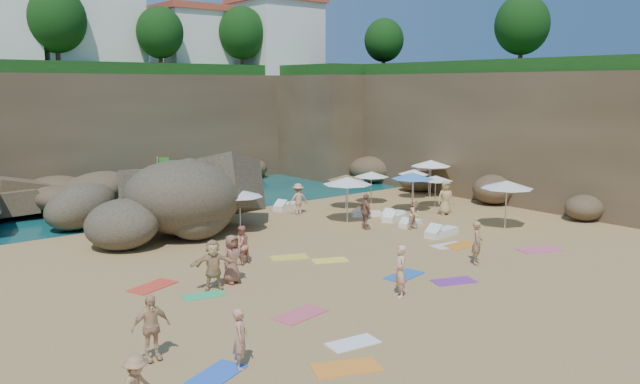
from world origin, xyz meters
TOP-DOWN VIEW (x-y plane):
  - ground at (0.00, 0.00)m, footprint 120.00×120.00m
  - seawater at (0.00, 30.00)m, footprint 120.00×120.00m
  - cliff_back at (2.00, 25.00)m, footprint 44.00×8.00m
  - cliff_right at (19.00, 8.00)m, footprint 8.00×30.00m
  - cliff_corner at (17.00, 20.00)m, footprint 10.00×12.00m
  - clifftop_buildings at (2.96, 25.79)m, footprint 28.48×9.48m
  - clifftop_trees at (4.78, 19.52)m, footprint 35.60×23.82m
  - rock_outcrop at (-2.92, 7.96)m, footprint 10.07×8.21m
  - flag_pole at (-2.97, 10.74)m, footprint 0.67×0.22m
  - parasol_0 at (-1.35, 5.15)m, footprint 2.32×2.32m
  - parasol_1 at (9.03, 6.73)m, footprint 2.13×2.13m
  - parasol_2 at (11.31, 3.55)m, footprint 2.03×2.03m
  - parasol_3 at (13.66, 6.01)m, footprint 2.58×2.58m
  - parasol_4 at (12.40, 6.32)m, footprint 2.01×2.01m
  - parasol_6 at (6.78, 6.50)m, footprint 2.17×2.17m
  - parasol_7 at (4.38, 3.64)m, footprint 2.61×2.61m
  - parasol_8 at (13.97, 6.41)m, footprint 2.39×2.39m
  - parasol_10 at (9.19, 3.44)m, footprint 2.43×2.43m
  - parasol_11 at (9.77, -2.48)m, footprint 2.63×2.63m
  - lounger_0 at (4.03, 8.68)m, footprint 2.07×1.27m
  - lounger_1 at (6.29, 4.19)m, footprint 1.69×1.26m
  - lounger_2 at (6.84, 2.53)m, footprint 1.97×1.22m
  - lounger_3 at (7.33, 3.09)m, footprint 1.75×0.88m
  - lounger_4 at (6.45, 0.98)m, footprint 1.62×0.82m
  - lounger_5 at (6.08, -1.44)m, footprint 2.09×0.92m
  - towel_0 at (-10.00, -7.72)m, footprint 1.93×1.48m
  - towel_1 at (-5.73, -5.66)m, footprint 1.93×1.21m
  - towel_2 at (-7.09, -9.45)m, footprint 1.97×1.50m
  - towel_4 at (-1.02, -1.44)m, footprint 1.64×1.27m
  - towel_5 at (-5.91, -8.38)m, footprint 1.59×0.96m
  - towel_6 at (0.83, -6.50)m, footprint 1.78×1.32m
  - towel_7 at (-8.27, -0.03)m, footprint 1.98×1.45m
  - towel_8 at (-0.13, -4.85)m, footprint 1.85×1.18m
  - towel_9 at (7.36, -6.03)m, footprint 2.14×1.65m
  - towel_10 at (5.32, -3.30)m, footprint 1.84×0.94m
  - towel_11 at (-7.27, -2.07)m, footprint 1.57×1.00m
  - towel_12 at (-2.08, 0.01)m, footprint 1.77×1.34m
  - towel_13 at (4.80, -2.96)m, footprint 1.73×1.04m
  - person_stand_0 at (-9.21, -7.70)m, footprint 0.67×0.70m
  - person_stand_1 at (-4.17, 0.45)m, footprint 0.88×0.74m
  - person_stand_2 at (3.59, 6.99)m, footprint 1.21×0.67m
  - person_stand_3 at (4.06, 1.85)m, footprint 0.75×1.16m
  - person_stand_4 at (10.11, 1.74)m, footprint 1.07×0.89m
  - person_stand_5 at (-0.03, 9.82)m, footprint 1.65×1.13m
  - person_stand_6 at (-1.97, -6.40)m, footprint 0.69×0.80m
  - person_lie_1 at (-10.85, -5.85)m, footprint 1.09×1.83m
  - person_lie_2 at (-5.75, -1.48)m, footprint 1.15×1.92m
  - person_lie_3 at (-6.66, -1.70)m, footprint 2.20×2.28m
  - person_lie_4 at (3.36, -5.60)m, footprint 1.50×1.83m
  - person_lie_5 at (6.03, 0.31)m, footprint 0.94×1.60m

SIDE VIEW (x-z plane):
  - ground at x=0.00m, z-range 0.00..0.00m
  - rock_outcrop at x=-2.92m, z-range -1.81..1.81m
  - seawater at x=0.00m, z-range 0.00..0.00m
  - towel_11 at x=-7.27m, z-range 0.00..0.03m
  - towel_4 at x=-1.02m, z-range 0.00..0.03m
  - towel_5 at x=-5.91m, z-range 0.00..0.03m
  - towel_12 at x=-2.08m, z-range 0.00..0.03m
  - towel_6 at x=0.83m, z-range 0.00..0.03m
  - towel_13 at x=4.80m, z-range 0.00..0.03m
  - towel_8 at x=-0.13m, z-range 0.00..0.03m
  - towel_0 at x=-10.00m, z-range 0.00..0.03m
  - towel_2 at x=-7.09m, z-range 0.00..0.03m
  - towel_7 at x=-8.27m, z-range 0.00..0.03m
  - towel_1 at x=-5.73m, z-range 0.00..0.03m
  - towel_10 at x=5.32m, z-range 0.00..0.03m
  - towel_9 at x=7.36m, z-range 0.00..0.03m
  - lounger_4 at x=6.45m, z-range 0.00..0.24m
  - lounger_1 at x=6.29m, z-range 0.00..0.25m
  - lounger_3 at x=7.33m, z-range 0.00..0.26m
  - lounger_2 at x=6.84m, z-range 0.00..0.29m
  - lounger_0 at x=4.03m, z-range 0.00..0.31m
  - lounger_5 at x=6.08m, z-range 0.00..0.31m
  - person_lie_4 at x=3.36m, z-range 0.00..0.42m
  - person_lie_1 at x=-10.85m, z-range 0.00..0.44m
  - person_lie_2 at x=-5.75m, z-range 0.00..0.48m
  - person_lie_3 at x=-6.66m, z-range 0.00..0.48m
  - person_lie_5 at x=6.03m, z-range 0.00..0.57m
  - person_stand_0 at x=-9.21m, z-range 0.00..1.62m
  - person_stand_1 at x=-4.17m, z-range 0.00..1.62m
  - person_stand_5 at x=-0.03m, z-range 0.00..1.74m
  - person_stand_2 at x=3.59m, z-range 0.00..1.78m
  - person_stand_6 at x=-1.97m, z-range 0.00..1.84m
  - person_stand_3 at x=4.06m, z-range 0.00..1.84m
  - person_stand_4 at x=10.11m, z-range 0.00..1.92m
  - parasol_4 at x=12.40m, z-range 0.79..2.70m
  - parasol_2 at x=11.31m, z-range 0.80..2.72m
  - parasol_1 at x=9.03m, z-range 0.84..2.85m
  - parasol_6 at x=6.78m, z-range 0.86..2.91m
  - parasol_0 at x=-1.35m, z-range 0.92..3.12m
  - parasol_8 at x=13.97m, z-range 0.94..3.21m
  - parasol_10 at x=9.19m, z-range 0.96..3.26m
  - flag_pole at x=-2.97m, z-range 0.48..3.94m
  - parasol_3 at x=13.66m, z-range 1.02..3.46m
  - parasol_7 at x=4.38m, z-range 1.03..3.50m
  - parasol_11 at x=9.77m, z-range 1.04..3.53m
  - cliff_back at x=2.00m, z-range 0.00..8.00m
  - cliff_right at x=19.00m, z-range 0.00..8.00m
  - cliff_corner at x=17.00m, z-range 0.00..8.00m
  - clifftop_buildings at x=2.96m, z-range 7.74..14.74m
  - clifftop_trees at x=4.78m, z-range 9.06..13.46m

